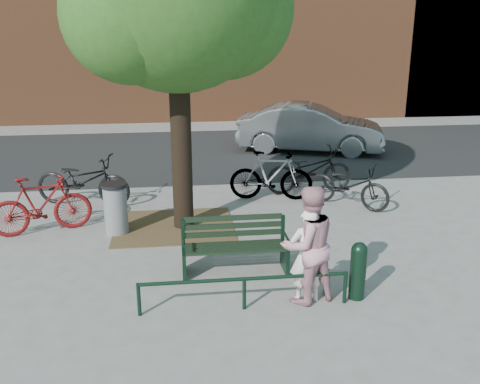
{
  "coord_description": "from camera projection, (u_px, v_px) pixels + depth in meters",
  "views": [
    {
      "loc": [
        -0.89,
        -8.03,
        4.0
      ],
      "look_at": [
        0.21,
        1.0,
        1.08
      ],
      "focal_mm": 40.0,
      "sensor_mm": 36.0,
      "label": 1
    }
  ],
  "objects": [
    {
      "name": "person_left",
      "position": [
        307.0,
        255.0,
        7.81
      ],
      "size": [
        0.54,
        0.36,
        1.46
      ],
      "primitive_type": "imported",
      "rotation": [
        0.0,
        0.0,
        3.13
      ],
      "color": "white",
      "rests_on": "ground"
    },
    {
      "name": "bicycle_c",
      "position": [
        309.0,
        170.0,
        12.89
      ],
      "size": [
        2.18,
        0.92,
        1.12
      ],
      "primitive_type": "imported",
      "rotation": [
        0.0,
        0.0,
        1.65
      ],
      "color": "black",
      "rests_on": "ground"
    },
    {
      "name": "bollard",
      "position": [
        358.0,
        269.0,
        7.94
      ],
      "size": [
        0.24,
        0.24,
        0.9
      ],
      "color": "black",
      "rests_on": "ground"
    },
    {
      "name": "guard_railing",
      "position": [
        244.0,
        284.0,
        7.65
      ],
      "size": [
        3.06,
        0.06,
        0.51
      ],
      "color": "black",
      "rests_on": "ground"
    },
    {
      "name": "litter_bin",
      "position": [
        116.0,
        208.0,
        10.4
      ],
      "size": [
        0.5,
        0.5,
        1.02
      ],
      "color": "gray",
      "rests_on": "ground"
    },
    {
      "name": "bicycle_b",
      "position": [
        41.0,
        205.0,
        10.41
      ],
      "size": [
        2.0,
        1.07,
        1.16
      ],
      "primitive_type": "imported",
      "rotation": [
        0.0,
        0.0,
        1.86
      ],
      "color": "#600D0D",
      "rests_on": "ground"
    },
    {
      "name": "bicycle_d",
      "position": [
        271.0,
        176.0,
        12.38
      ],
      "size": [
        1.99,
        0.89,
        1.15
      ],
      "primitive_type": "imported",
      "rotation": [
        0.0,
        0.0,
        1.38
      ],
      "color": "gray",
      "rests_on": "ground"
    },
    {
      "name": "bicycle_a",
      "position": [
        83.0,
        180.0,
        12.01
      ],
      "size": [
        2.32,
        1.32,
        1.15
      ],
      "primitive_type": "imported",
      "rotation": [
        0.0,
        0.0,
        1.3
      ],
      "color": "black",
      "rests_on": "ground"
    },
    {
      "name": "bicycle_e",
      "position": [
        348.0,
        185.0,
        11.93
      ],
      "size": [
        1.9,
        1.77,
        1.01
      ],
      "primitive_type": "imported",
      "rotation": [
        0.0,
        0.0,
        0.86
      ],
      "color": "black",
      "rests_on": "ground"
    },
    {
      "name": "dirt_pit",
      "position": [
        174.0,
        226.0,
        10.87
      ],
      "size": [
        2.4,
        2.0,
        0.02
      ],
      "primitive_type": "cube",
      "color": "brown",
      "rests_on": "ground"
    },
    {
      "name": "parked_car",
      "position": [
        310.0,
        128.0,
        16.93
      ],
      "size": [
        4.84,
        2.87,
        1.51
      ],
      "primitive_type": "imported",
      "rotation": [
        0.0,
        0.0,
        1.27
      ],
      "color": "gray",
      "rests_on": "ground"
    },
    {
      "name": "road",
      "position": [
        205.0,
        153.0,
        16.94
      ],
      "size": [
        40.0,
        7.0,
        0.01
      ],
      "primitive_type": "cube",
      "color": "black",
      "rests_on": "ground"
    },
    {
      "name": "park_bench",
      "position": [
        234.0,
        244.0,
        8.84
      ],
      "size": [
        1.74,
        0.54,
        0.97
      ],
      "color": "black",
      "rests_on": "ground"
    },
    {
      "name": "person_right",
      "position": [
        308.0,
        245.0,
        7.76
      ],
      "size": [
        1.04,
        0.92,
        1.79
      ],
      "primitive_type": "imported",
      "rotation": [
        0.0,
        0.0,
        3.46
      ],
      "color": "#C48794",
      "rests_on": "ground"
    },
    {
      "name": "ground",
      "position": [
        235.0,
        272.0,
        8.91
      ],
      "size": [
        90.0,
        90.0,
        0.0
      ],
      "primitive_type": "plane",
      "color": "gray",
      "rests_on": "ground"
    }
  ]
}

